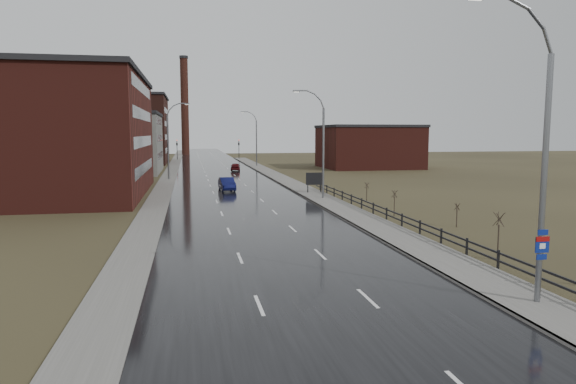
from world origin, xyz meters
name	(u,v)px	position (x,y,z in m)	size (l,w,h in m)	color
ground	(343,342)	(0.00, 0.00, 0.00)	(320.00, 320.00, 0.00)	#2D2819
road	(224,180)	(0.00, 60.00, 0.03)	(14.00, 300.00, 0.06)	black
sidewalk_right	(324,200)	(8.60, 35.00, 0.09)	(3.20, 180.00, 0.18)	#595651
curb_right	(309,200)	(7.08, 35.00, 0.09)	(0.16, 180.00, 0.18)	slate
sidewalk_left	(167,181)	(-8.20, 60.00, 0.06)	(2.40, 260.00, 0.12)	#595651
warehouse_near	(40,135)	(-20.99, 45.00, 6.76)	(22.44, 28.56, 13.50)	#471914
warehouse_mid	(113,143)	(-17.99, 78.00, 5.26)	(16.32, 20.40, 10.50)	slate
warehouse_far	(108,129)	(-22.99, 108.00, 7.76)	(26.52, 24.48, 15.50)	#331611
building_right	(368,146)	(30.30, 82.00, 4.26)	(18.36, 16.32, 8.50)	#471914
smokestack	(185,105)	(-6.00, 150.00, 15.50)	(2.70, 2.70, 30.70)	#331611
streetlight_main	(538,156)	(8.47, 2.00, 6.06)	(3.91, 0.29, 12.11)	slate
streetlight_right_mid	(321,144)	(8.50, 36.00, 5.84)	(3.36, 0.28, 11.35)	slate
streetlight_left	(170,141)	(-7.70, 62.00, 5.84)	(3.36, 0.28, 11.35)	slate
streetlight_right_far	(255,138)	(8.50, 90.00, 5.84)	(3.36, 0.28, 11.35)	slate
guardrail	(406,220)	(10.30, 18.31, 0.71)	(0.10, 53.05, 1.10)	black
shrub_c	(499,235)	(11.64, 9.10, 1.42)	(0.63, 0.66, 2.67)	#382D23
shrub_d	(457,214)	(14.52, 18.72, 0.95)	(0.43, 0.45, 1.79)	#382D23
shrub_e	(394,202)	(11.94, 24.39, 1.17)	(0.52, 0.55, 2.20)	#382D23
shrub_f	(367,192)	(12.54, 32.94, 1.08)	(0.49, 0.51, 2.03)	#382D23
billboard	(315,179)	(9.10, 40.97, 1.67)	(2.04, 0.17, 2.46)	black
traffic_light_left	(177,142)	(-8.00, 120.00, 4.60)	(0.58, 2.73, 5.30)	black
traffic_light_right	(239,142)	(8.00, 120.00, 4.60)	(0.58, 2.73, 5.30)	black
car_near	(227,184)	(-0.54, 46.14, 0.77)	(1.64, 4.70, 1.55)	#0D1143
car_far	(235,167)	(3.35, 78.33, 0.72)	(1.70, 4.22, 1.44)	#420B0D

